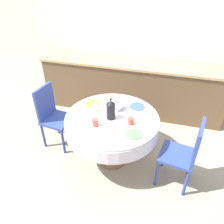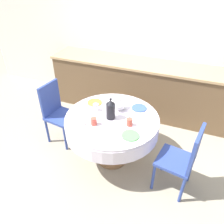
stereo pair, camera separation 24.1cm
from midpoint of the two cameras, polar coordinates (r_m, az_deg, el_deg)
name	(u,v)px [view 1 (the left image)]	position (r m, az deg, el deg)	size (l,w,h in m)	color
ground_plane	(112,158)	(3.26, -2.16, -12.01)	(12.00, 12.00, 0.00)	#9E937F
wall_back	(138,36)	(4.05, 4.96, 19.18)	(7.00, 0.05, 2.60)	silver
kitchen_counter	(132,86)	(4.04, 3.46, 6.68)	(3.24, 0.64, 0.96)	brown
dining_table	(112,125)	(2.85, -2.43, -3.50)	(1.21, 1.21, 0.74)	olive
chair_left	(185,152)	(2.70, 16.14, -10.16)	(0.46, 0.46, 0.95)	#2D428E
chair_right	(53,114)	(3.35, -17.26, -0.57)	(0.45, 0.45, 0.95)	#2D428E
plate_near_left	(80,124)	(2.70, -10.99, -3.11)	(0.20, 0.20, 0.01)	white
cup_near_left	(95,123)	(2.62, -7.07, -2.83)	(0.07, 0.07, 0.10)	#CC4C3D
plate_near_right	(134,134)	(2.50, 2.92, -5.87)	(0.20, 0.20, 0.01)	#5BA85B
cup_near_right	(131,121)	(2.63, 2.30, -2.41)	(0.07, 0.07, 0.10)	#CC4C3D
plate_far_left	(92,104)	(3.05, -7.52, 2.14)	(0.20, 0.20, 0.01)	orange
cup_far_left	(95,108)	(2.87, -6.98, 0.93)	(0.07, 0.07, 0.10)	white
plate_far_right	(137,106)	(2.97, 4.30, 1.40)	(0.20, 0.20, 0.01)	#3856AD
cup_far_right	(123,105)	(2.93, 0.44, 1.90)	(0.07, 0.07, 0.10)	white
coffee_carafe	(111,110)	(2.68, -2.90, 0.54)	(0.11, 0.11, 0.29)	black
teapot	(118,105)	(2.86, -0.75, 1.77)	(0.19, 0.14, 0.18)	white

